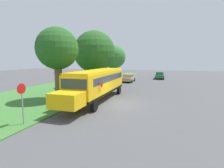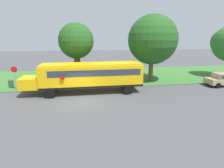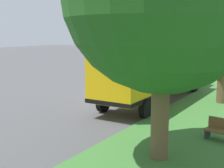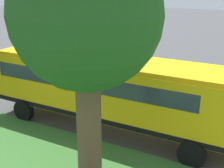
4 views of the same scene
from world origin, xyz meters
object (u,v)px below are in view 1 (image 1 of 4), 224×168
oak_tree_far_end (113,57)px  park_bench (77,86)px  car_tan_nearest (128,77)px  oak_tree_roadside_mid (95,52)px  car_green_middle (160,75)px  oak_tree_beside_bus (58,49)px  stop_sign (22,99)px  school_bus (98,82)px

oak_tree_far_end → park_bench: (-1.04, -14.52, -4.48)m
car_tan_nearest → park_bench: size_ratio=2.66×
oak_tree_roadside_mid → park_bench: oak_tree_roadside_mid is taller
car_tan_nearest → car_green_middle: (5.60, 7.70, 0.00)m
car_green_middle → oak_tree_beside_bus: size_ratio=0.59×
stop_sign → oak_tree_roadside_mid: bearing=96.5°
car_tan_nearest → stop_sign: bearing=-94.2°
car_tan_nearest → stop_sign: 24.46m
park_bench → car_green_middle: bearing=59.6°
school_bus → stop_sign: school_bus is taller
oak_tree_roadside_mid → stop_sign: oak_tree_roadside_mid is taller
car_tan_nearest → car_green_middle: size_ratio=1.00×
school_bus → car_tan_nearest: school_bus is taller
car_green_middle → oak_tree_far_end: (-9.83, -4.02, 4.08)m
oak_tree_roadside_mid → park_bench: (-1.60, -3.00, -4.90)m
stop_sign → park_bench: (-3.47, 13.54, -1.26)m
oak_tree_roadside_mid → car_green_middle: bearing=59.2°
car_green_middle → oak_tree_beside_bus: 27.35m
oak_tree_far_end → stop_sign: bearing=-85.1°
stop_sign → park_bench: 14.03m
school_bus → car_green_middle: 24.65m
car_green_middle → park_bench: size_ratio=2.66×
stop_sign → oak_tree_beside_bus: bearing=104.6°
car_tan_nearest → park_bench: (-5.27, -10.84, -0.40)m
car_green_middle → stop_sign: (-7.40, -32.08, 0.86)m
oak_tree_beside_bus → oak_tree_far_end: size_ratio=1.00×
school_bus → car_green_middle: (5.47, 24.01, -1.05)m
school_bus → car_tan_nearest: (-0.13, 16.31, -1.05)m
park_bench → oak_tree_roadside_mid: bearing=62.0°
school_bus → oak_tree_beside_bus: bearing=-159.3°
oak_tree_beside_bus → stop_sign: 7.77m
school_bus → stop_sign: 8.30m
oak_tree_roadside_mid → stop_sign: 17.03m
school_bus → car_tan_nearest: 16.35m
car_tan_nearest → oak_tree_far_end: oak_tree_far_end is taller
car_tan_nearest → stop_sign: size_ratio=1.61×
oak_tree_beside_bus → oak_tree_far_end: (-0.69, 21.38, -0.34)m
car_tan_nearest → oak_tree_roadside_mid: 9.76m
school_bus → stop_sign: (-1.93, -8.06, -0.19)m
oak_tree_beside_bus → oak_tree_roadside_mid: oak_tree_roadside_mid is taller
car_tan_nearest → car_green_middle: same height
oak_tree_beside_bus → oak_tree_roadside_mid: (-0.13, 9.86, 0.08)m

